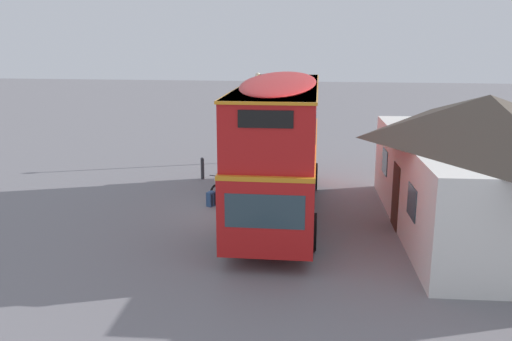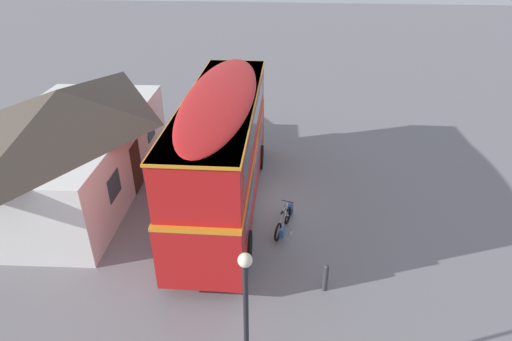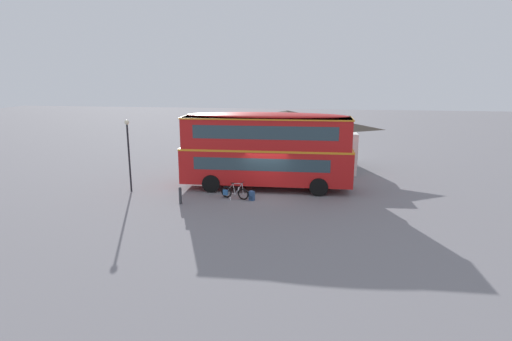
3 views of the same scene
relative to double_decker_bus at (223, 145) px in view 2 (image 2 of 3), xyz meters
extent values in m
plane|color=slate|center=(0.16, -1.36, -2.64)|extent=(120.00, 120.00, 0.00)
cylinder|color=black|center=(3.22, 1.25, -2.09)|extent=(1.11, 0.30, 1.10)
cylinder|color=black|center=(3.27, -1.13, -2.09)|extent=(1.11, 0.30, 1.10)
cylinder|color=black|center=(-3.28, 1.13, -2.09)|extent=(1.11, 0.30, 1.10)
cylinder|color=black|center=(-3.23, -1.25, -2.09)|extent=(1.11, 0.30, 1.10)
cube|color=red|center=(-0.01, 0.00, -1.13)|extent=(10.53, 2.70, 2.10)
cube|color=orange|center=(-0.01, 0.00, -0.05)|extent=(10.55, 2.72, 0.12)
cube|color=red|center=(-0.01, 0.00, 0.93)|extent=(10.21, 2.65, 1.90)
ellipsoid|color=red|center=(-0.01, 0.00, 1.96)|extent=(10.00, 2.59, 0.36)
cube|color=#2D424C|center=(5.21, 0.10, -0.88)|extent=(0.10, 2.05, 0.90)
cube|color=black|center=(5.08, 0.10, 1.46)|extent=(0.09, 1.38, 0.44)
cube|color=#2D424C|center=(-0.18, -1.24, -0.83)|extent=(8.17, 0.20, 0.76)
cube|color=#2D424C|center=(0.02, -1.21, 1.08)|extent=(8.59, 0.21, 0.80)
cube|color=#2D424C|center=(-0.23, 1.24, -0.83)|extent=(8.17, 0.20, 0.76)
cube|color=#2D424C|center=(-0.03, 1.21, 1.08)|extent=(8.59, 0.21, 0.80)
cube|color=orange|center=(-0.01, 0.00, 1.84)|extent=(10.32, 2.73, 0.08)
torus|color=black|center=(-1.03, -2.53, -2.30)|extent=(0.67, 0.27, 0.68)
torus|color=black|center=(-2.07, -2.23, -2.30)|extent=(0.67, 0.27, 0.68)
cylinder|color=#B2B2B7|center=(-1.03, -2.53, -2.30)|extent=(0.08, 0.11, 0.05)
cylinder|color=#B2B2B7|center=(-2.07, -2.23, -2.30)|extent=(0.08, 0.11, 0.05)
cylinder|color=#B7B7BC|center=(-1.31, -2.45, -2.02)|extent=(0.48, 0.17, 0.70)
cylinder|color=#B7B7BC|center=(-1.38, -2.43, -1.72)|extent=(0.59, 0.21, 0.11)
cylinder|color=#B7B7BC|center=(-1.60, -2.37, -2.06)|extent=(0.18, 0.08, 0.62)
cylinder|color=#B7B7BC|center=(-1.80, -2.31, -2.33)|extent=(0.55, 0.19, 0.09)
cylinder|color=#B7B7BC|center=(-1.87, -2.29, -2.03)|extent=(0.43, 0.15, 0.56)
cylinder|color=#B7B7BC|center=(-1.06, -2.53, -1.99)|extent=(0.10, 0.06, 0.62)
cylinder|color=black|center=(-1.09, -2.52, -1.63)|extent=(0.16, 0.45, 0.03)
ellipsoid|color=black|center=(-1.68, -2.34, -1.73)|extent=(0.28, 0.17, 0.06)
cube|color=#2D609E|center=(-2.10, -2.39, -2.28)|extent=(0.31, 0.21, 0.32)
cylinder|color=silver|center=(-1.31, -2.45, -2.02)|extent=(0.07, 0.07, 0.18)
cube|color=#2D4C7A|center=(-0.53, -2.56, -2.38)|extent=(0.37, 0.34, 0.53)
ellipsoid|color=#2D4C7A|center=(-0.53, -2.56, -2.11)|extent=(0.35, 0.32, 0.10)
cube|color=navy|center=(-0.59, -2.67, -2.46)|extent=(0.21, 0.14, 0.19)
cylinder|color=black|center=(-0.40, -2.50, -2.38)|extent=(0.05, 0.05, 0.43)
cylinder|color=black|center=(-0.54, -2.42, -2.38)|extent=(0.05, 0.05, 0.43)
cylinder|color=silver|center=(-1.75, -2.68, -2.54)|extent=(0.08, 0.08, 0.20)
cylinder|color=black|center=(-1.75, -2.68, -2.43)|extent=(0.05, 0.05, 0.03)
cube|color=silver|center=(0.78, 6.52, -1.16)|extent=(10.32, 5.79, 2.96)
pyramid|color=#4C4238|center=(0.78, 6.52, 1.01)|extent=(10.74, 6.20, 1.39)
cube|color=#3D2319|center=(0.92, 3.87, -1.59)|extent=(1.10, 0.09, 2.10)
cube|color=#2D424C|center=(-1.60, 3.74, -1.02)|extent=(1.10, 0.09, 0.90)
cube|color=#2D424C|center=(3.43, 3.99, -1.02)|extent=(1.10, 0.09, 0.90)
cylinder|color=black|center=(-8.14, -1.81, -0.57)|extent=(0.11, 0.11, 4.15)
sphere|color=#F2E5BF|center=(-8.14, -1.81, 1.63)|extent=(0.28, 0.28, 0.28)
cylinder|color=#333338|center=(-4.37, -3.77, -2.22)|extent=(0.16, 0.16, 0.85)
sphere|color=#333338|center=(-4.37, -3.77, -1.75)|extent=(0.16, 0.16, 0.16)
camera|label=1|loc=(18.19, 1.61, 3.39)|focal=37.99mm
camera|label=2|loc=(-14.08, -2.58, 6.84)|focal=29.63mm
camera|label=3|loc=(3.01, -25.55, 4.57)|focal=29.71mm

